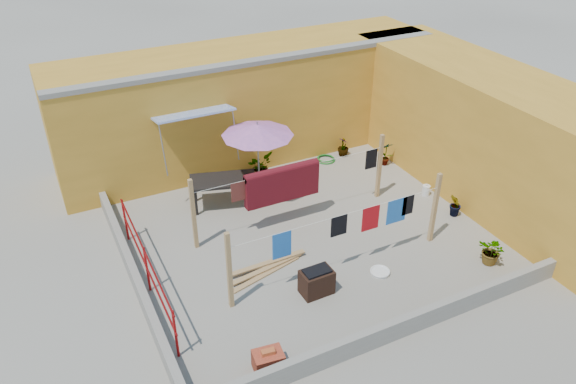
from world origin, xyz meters
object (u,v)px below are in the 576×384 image
object	(u,v)px
outdoor_table	(223,182)
green_hose	(326,159)
white_basin	(380,272)
plant_back_a	(260,166)
patio_umbrella	(257,130)
brick_stack	(268,361)
water_jug_b	(426,190)
water_jug_a	(406,207)
brazier	(317,282)

from	to	relation	value
outdoor_table	green_hose	xyz separation A→B (m)	(3.56, 0.97, -0.66)
white_basin	outdoor_table	bearing A→B (deg)	116.57
white_basin	plant_back_a	world-z (taller)	plant_back_a
patio_umbrella	brick_stack	distance (m)	6.02
white_basin	plant_back_a	bearing A→B (deg)	97.46
outdoor_table	water_jug_b	world-z (taller)	outdoor_table
plant_back_a	outdoor_table	bearing A→B (deg)	-148.42
white_basin	water_jug_a	bearing A→B (deg)	41.49
brazier	green_hose	size ratio (longest dim) A/B	1.16
white_basin	brazier	bearing A→B (deg)	177.06
water_jug_b	brick_stack	bearing A→B (deg)	-150.78
white_basin	water_jug_a	distance (m)	2.59
water_jug_a	outdoor_table	bearing A→B (deg)	149.31
patio_umbrella	white_basin	xyz separation A→B (m)	(1.08, -4.01, -1.92)
outdoor_table	white_basin	xyz separation A→B (m)	(2.04, -4.08, -0.66)
patio_umbrella	brazier	world-z (taller)	patio_umbrella
brick_stack	white_basin	bearing A→B (deg)	21.85
brick_stack	water_jug_a	xyz separation A→B (m)	(5.21, 3.03, -0.04)
white_basin	water_jug_b	distance (m)	3.65
plant_back_a	water_jug_a	bearing A→B (deg)	-51.22
outdoor_table	white_basin	size ratio (longest dim) A/B	4.16
water_jug_a	plant_back_a	size ratio (longest dim) A/B	0.48
water_jug_a	green_hose	distance (m)	3.36
outdoor_table	plant_back_a	bearing A→B (deg)	31.58
water_jug_a	plant_back_a	bearing A→B (deg)	128.78
brick_stack	brazier	xyz separation A→B (m)	(1.74, 1.39, 0.09)
brazier	green_hose	xyz separation A→B (m)	(3.06, 4.97, -0.25)
brazier	water_jug_b	bearing A→B (deg)	24.95
white_basin	green_hose	world-z (taller)	green_hose
plant_back_a	white_basin	bearing A→B (deg)	-82.54
outdoor_table	water_jug_b	bearing A→B (deg)	-21.06
white_basin	patio_umbrella	bearing A→B (deg)	105.11
patio_umbrella	plant_back_a	xyz separation A→B (m)	(0.44, 0.92, -1.58)
brazier	brick_stack	bearing A→B (deg)	-141.28
outdoor_table	plant_back_a	world-z (taller)	outdoor_table
plant_back_a	brazier	bearing A→B (deg)	-100.41
patio_umbrella	water_jug_a	world-z (taller)	patio_umbrella
outdoor_table	brick_stack	bearing A→B (deg)	-102.90
water_jug_a	plant_back_a	xyz separation A→B (m)	(-2.59, 3.22, 0.22)
brazier	water_jug_b	world-z (taller)	brazier
patio_umbrella	water_jug_b	world-z (taller)	patio_umbrella
patio_umbrella	brazier	distance (m)	4.29
patio_umbrella	water_jug_a	bearing A→B (deg)	-37.21
brazier	white_basin	bearing A→B (deg)	-2.94
outdoor_table	water_jug_a	xyz separation A→B (m)	(3.98, -2.36, -0.54)
green_hose	patio_umbrella	bearing A→B (deg)	-158.21
outdoor_table	brick_stack	size ratio (longest dim) A/B	3.18
water_jug_a	patio_umbrella	bearing A→B (deg)	142.79
brick_stack	green_hose	distance (m)	7.97
water_jug_b	outdoor_table	bearing A→B (deg)	158.94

